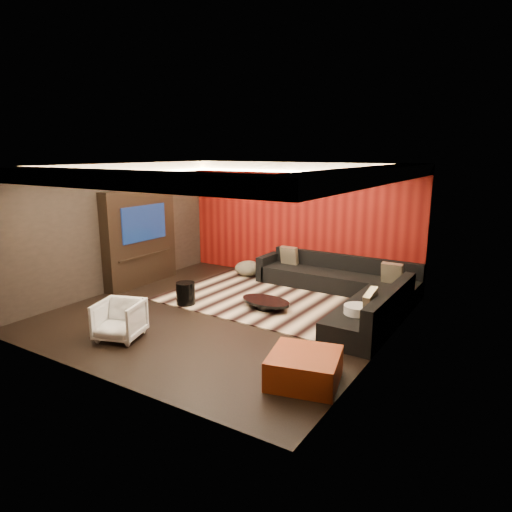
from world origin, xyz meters
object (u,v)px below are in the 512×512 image
Objects in this scene: coffee_table at (266,304)px; white_side_table at (357,321)px; drum_stool at (186,293)px; orange_ottoman at (304,368)px; armchair at (120,320)px; sectional_sofa at (348,290)px.

coffee_table is 1.94× the size of white_side_table.
drum_stool is 0.49× the size of orange_ottoman.
coffee_table is 2.37× the size of drum_stool.
sectional_sofa is at bearing 37.43° from armchair.
armchair is 4.54m from sectional_sofa.
sectional_sofa reaches higher than white_side_table.
white_side_table is 0.77× the size of armchair.
sectional_sofa is (-0.71, 3.47, 0.06)m from orange_ottoman.
sectional_sofa reaches higher than coffee_table.
sectional_sofa reaches higher than orange_ottoman.
armchair is (-3.24, -0.30, 0.12)m from orange_ottoman.
drum_stool is 3.31m from sectional_sofa.
white_side_table is at bearing -9.83° from coffee_table.
orange_ottoman is at bearing -24.76° from drum_stool.
orange_ottoman is 3.55m from sectional_sofa.
orange_ottoman is (-0.05, -1.86, -0.07)m from white_side_table.
orange_ottoman reaches higher than coffee_table.
sectional_sofa is at bearing 115.34° from white_side_table.
drum_stool is at bearing -175.48° from white_side_table.
drum_stool is at bearing -145.14° from sectional_sofa.
white_side_table is 0.15× the size of sectional_sofa.
sectional_sofa is at bearing 46.63° from coffee_table.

